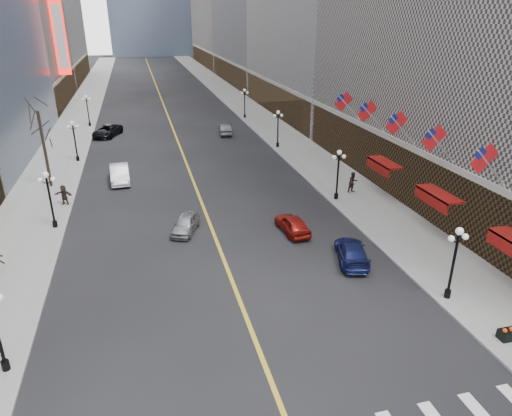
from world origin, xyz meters
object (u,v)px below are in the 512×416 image
streetlamp_east_2 (278,125)px  streetlamp_east_0 (455,256)px  streetlamp_west_2 (74,137)px  car_sb_mid (292,224)px  streetlamp_east_3 (245,100)px  streetlamp_west_1 (49,194)px  streetlamp_west_3 (87,107)px  car_nb_mid (120,174)px  car_nb_far (107,131)px  streetlamp_east_1 (338,169)px  car_nb_near (186,224)px  car_sb_far (225,129)px  car_sb_near (352,252)px

streetlamp_east_2 → streetlamp_east_0: bearing=-90.0°
streetlamp_west_2 → car_sb_mid: 29.28m
streetlamp_east_3 → streetlamp_west_1: bearing=-123.2°
streetlamp_east_3 → streetlamp_west_1: (-23.60, -36.00, 0.00)m
streetlamp_east_2 → streetlamp_west_3: 29.68m
streetlamp_east_0 → streetlamp_west_1: size_ratio=1.00×
car_nb_mid → car_nb_far: size_ratio=0.91×
streetlamp_west_1 → streetlamp_west_2: 18.00m
streetlamp_west_2 → streetlamp_west_3: same height
streetlamp_west_2 → car_nb_far: streetlamp_west_2 is taller
streetlamp_east_0 → streetlamp_west_3: size_ratio=1.00×
streetlamp_west_3 → streetlamp_west_1: bearing=-90.0°
streetlamp_east_1 → car_sb_mid: size_ratio=1.11×
streetlamp_west_3 → car_nb_near: 40.35m
car_sb_far → car_nb_mid: bearing=56.9°
car_nb_far → streetlamp_east_3: bearing=39.7°
car_nb_far → car_nb_mid: bearing=-62.2°
streetlamp_east_0 → car_sb_mid: 12.48m
streetlamp_west_1 → car_nb_mid: size_ratio=0.90×
streetlamp_east_0 → car_nb_far: (-20.80, 45.38, -2.14)m
car_sb_near → streetlamp_west_2: bearing=-38.2°
car_nb_near → car_nb_mid: car_nb_mid is taller
streetlamp_east_0 → car_nb_mid: streetlamp_east_0 is taller
streetlamp_west_3 → streetlamp_east_3: bearing=0.0°
streetlamp_east_3 → streetlamp_east_0: bearing=-90.0°
car_nb_near → car_sb_near: 12.69m
car_nb_far → car_sb_near: bearing=-44.4°
streetlamp_east_1 → streetlamp_west_1: same height
streetlamp_east_2 → car_sb_near: (-3.45, -28.41, -2.22)m
streetlamp_west_1 → car_nb_mid: streetlamp_west_1 is taller
car_sb_far → streetlamp_west_1: bearing=61.9°
car_nb_mid → streetlamp_east_2: bearing=20.2°
streetlamp_west_2 → car_nb_mid: (4.74, -8.03, -2.07)m
car_nb_mid → streetlamp_east_1: bearing=-30.7°
car_sb_mid → car_sb_far: size_ratio=0.93×
streetlamp_east_3 → car_nb_near: bearing=-109.5°
streetlamp_east_3 → car_nb_mid: (-18.86, -26.03, -2.07)m
streetlamp_east_2 → car_nb_near: size_ratio=1.18×
car_nb_near → streetlamp_east_2: bearing=79.2°
streetlamp_east_0 → car_nb_far: bearing=114.6°
streetlamp_east_1 → car_sb_mid: streetlamp_east_1 is taller
streetlamp_west_1 → streetlamp_west_2: size_ratio=1.00×
streetlamp_east_1 → car_nb_mid: (-18.86, 9.97, -2.07)m
streetlamp_east_1 → streetlamp_west_2: 29.68m
streetlamp_east_0 → streetlamp_east_3: same height
car_sb_far → streetlamp_west_3: bearing=-20.2°
streetlamp_east_3 → car_sb_mid: (-5.91, -41.23, -2.21)m
car_nb_near → car_sb_near: size_ratio=0.82×
streetlamp_west_1 → car_sb_mid: 18.58m
streetlamp_west_3 → car_nb_far: streetlamp_west_3 is taller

